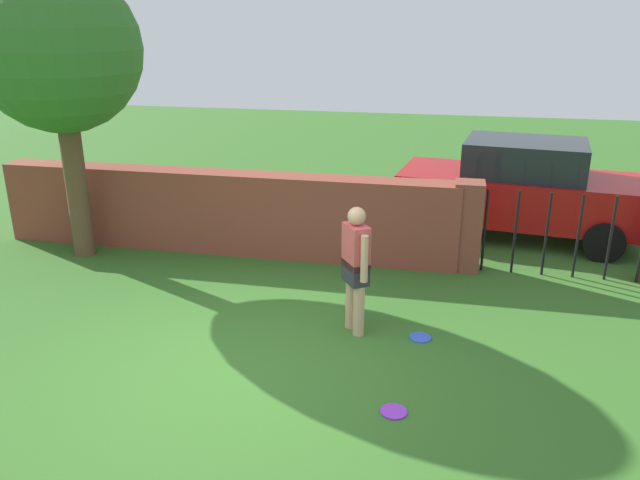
{
  "coord_description": "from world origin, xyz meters",
  "views": [
    {
      "loc": [
        2.12,
        -5.79,
        3.72
      ],
      "look_at": [
        0.55,
        1.65,
        1.0
      ],
      "focal_mm": 35.08,
      "sensor_mm": 36.0,
      "label": 1
    }
  ],
  "objects_px": {
    "tree": "(58,52)",
    "car": "(522,189)",
    "frisbee_purple": "(394,412)",
    "frisbee_blue": "(420,337)",
    "person": "(356,264)"
  },
  "relations": [
    {
      "from": "tree",
      "to": "car",
      "type": "height_order",
      "value": "tree"
    },
    {
      "from": "person",
      "to": "frisbee_purple",
      "type": "relative_size",
      "value": 6.0
    },
    {
      "from": "car",
      "to": "tree",
      "type": "bearing_deg",
      "value": -153.11
    },
    {
      "from": "frisbee_purple",
      "to": "person",
      "type": "bearing_deg",
      "value": 111.94
    },
    {
      "from": "tree",
      "to": "person",
      "type": "distance_m",
      "value": 5.62
    },
    {
      "from": "tree",
      "to": "frisbee_purple",
      "type": "bearing_deg",
      "value": -31.67
    },
    {
      "from": "car",
      "to": "frisbee_purple",
      "type": "relative_size",
      "value": 16.26
    },
    {
      "from": "tree",
      "to": "frisbee_purple",
      "type": "xyz_separation_m",
      "value": [
        5.46,
        -3.37,
        -3.22
      ]
    },
    {
      "from": "tree",
      "to": "car",
      "type": "xyz_separation_m",
      "value": [
        7.1,
        2.47,
        -2.36
      ]
    },
    {
      "from": "car",
      "to": "frisbee_blue",
      "type": "relative_size",
      "value": 16.26
    },
    {
      "from": "car",
      "to": "frisbee_purple",
      "type": "distance_m",
      "value": 6.12
    },
    {
      "from": "person",
      "to": "frisbee_blue",
      "type": "xyz_separation_m",
      "value": [
        0.82,
        -0.03,
        -0.89
      ]
    },
    {
      "from": "tree",
      "to": "car",
      "type": "relative_size",
      "value": 1.03
    },
    {
      "from": "tree",
      "to": "frisbee_purple",
      "type": "relative_size",
      "value": 16.68
    },
    {
      "from": "tree",
      "to": "frisbee_blue",
      "type": "bearing_deg",
      "value": -17.48
    }
  ]
}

